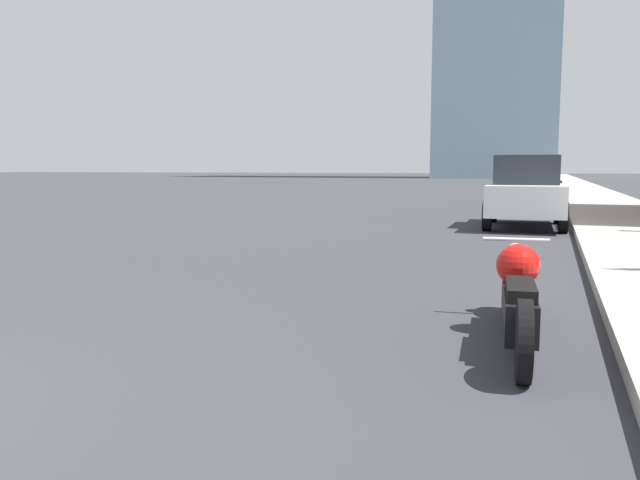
{
  "coord_description": "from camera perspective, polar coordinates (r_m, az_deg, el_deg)",
  "views": [
    {
      "loc": [
        4.22,
        -1.72,
        1.45
      ],
      "look_at": [
        1.83,
        4.74,
        0.66
      ],
      "focal_mm": 35.0,
      "sensor_mm": 36.0,
      "label": 1
    }
  ],
  "objects": [
    {
      "name": "parked_car_silver",
      "position": [
        39.37,
        19.21,
        5.32
      ],
      "size": [
        2.02,
        4.22,
        1.72
      ],
      "rotation": [
        0.0,
        0.0,
        0.05
      ],
      "color": "#BCBCC1",
      "rests_on": "ground_plane"
    },
    {
      "name": "sidewalk",
      "position": [
        41.79,
        23.11,
        4.13
      ],
      "size": [
        3.03,
        240.0,
        0.15
      ],
      "color": "#9E998E",
      "rests_on": "ground_plane"
    },
    {
      "name": "motorcycle",
      "position": [
        5.54,
        17.66,
        -4.86
      ],
      "size": [
        0.62,
        2.64,
        0.8
      ],
      "rotation": [
        0.0,
        0.0,
        0.08
      ],
      "color": "black",
      "rests_on": "ground_plane"
    },
    {
      "name": "parked_car_blue",
      "position": [
        27.62,
        19.17,
        4.9
      ],
      "size": [
        2.02,
        4.51,
        1.68
      ],
      "rotation": [
        0.0,
        0.0,
        0.02
      ],
      "color": "#1E3899",
      "rests_on": "ground_plane"
    },
    {
      "name": "parked_car_white",
      "position": [
        16.33,
        18.3,
        4.22
      ],
      "size": [
        1.97,
        4.18,
        1.77
      ],
      "rotation": [
        0.0,
        0.0,
        0.03
      ],
      "color": "silver",
      "rests_on": "ground_plane"
    }
  ]
}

